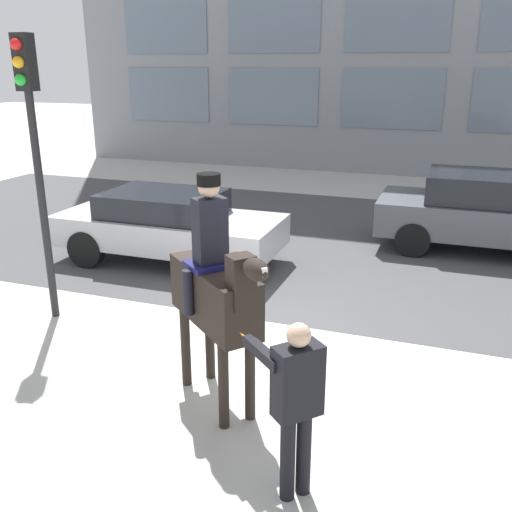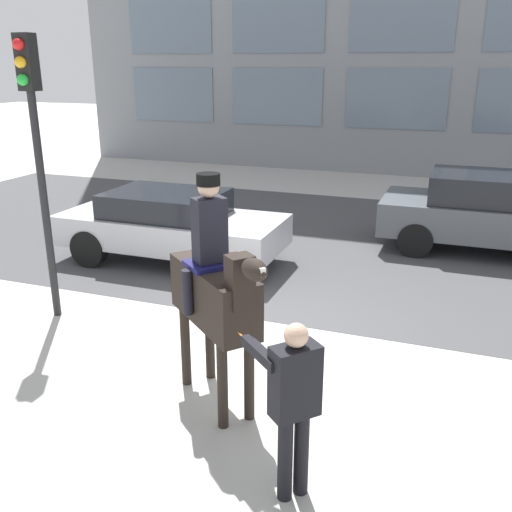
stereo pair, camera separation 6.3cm
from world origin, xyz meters
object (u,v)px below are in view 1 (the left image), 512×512
(mounted_horse_lead, at_px, (216,290))
(street_car_near_lane, at_px, (168,224))
(pedestrian_bystander, at_px, (295,398))
(street_car_far_lane, at_px, (482,211))
(traffic_light, at_px, (33,136))

(mounted_horse_lead, relative_size, street_car_near_lane, 0.61)
(pedestrian_bystander, bearing_deg, street_car_far_lane, -58.74)
(pedestrian_bystander, relative_size, street_car_far_lane, 0.41)
(mounted_horse_lead, height_order, pedestrian_bystander, mounted_horse_lead)
(street_car_far_lane, xyz_separation_m, traffic_light, (-5.98, -5.55, 1.85))
(pedestrian_bystander, distance_m, street_car_near_lane, 6.53)
(mounted_horse_lead, distance_m, pedestrian_bystander, 1.66)
(street_car_far_lane, height_order, traffic_light, traffic_light)
(mounted_horse_lead, height_order, street_car_near_lane, mounted_horse_lead)
(street_car_near_lane, distance_m, street_car_far_lane, 6.18)
(street_car_near_lane, bearing_deg, mounted_horse_lead, -55.94)
(mounted_horse_lead, relative_size, street_car_far_lane, 0.63)
(pedestrian_bystander, height_order, traffic_light, traffic_light)
(mounted_horse_lead, distance_m, street_car_near_lane, 4.98)
(street_car_far_lane, distance_m, traffic_light, 8.36)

